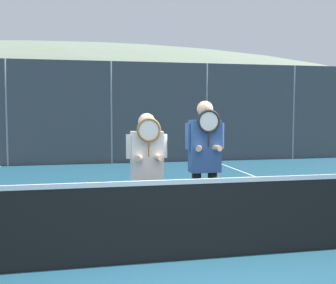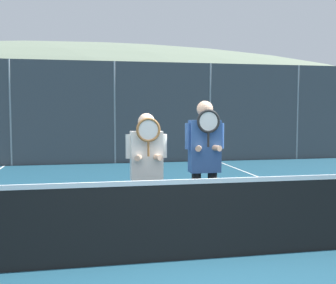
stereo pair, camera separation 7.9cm
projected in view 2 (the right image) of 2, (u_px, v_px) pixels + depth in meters
ground_plane at (171, 261)px, 4.89m from camera, size 120.00×120.00×0.00m
hill_distant at (92, 123)px, 62.55m from camera, size 111.18×61.77×21.62m
clubhouse_building at (101, 107)px, 22.79m from camera, size 19.21×5.50×3.81m
fence_back at (115, 113)px, 13.90m from camera, size 19.73×0.06×3.37m
tennis_net at (171, 219)px, 4.85m from camera, size 9.42×0.09×1.05m
court_line_right_sideline at (311, 197)px, 8.49m from camera, size 0.05×16.00×0.01m
player_leftmost at (147, 164)px, 5.61m from camera, size 0.56×0.34×1.71m
player_center_left at (205, 157)px, 5.76m from camera, size 0.55×0.34×1.88m
car_left_of_center at (99, 132)px, 17.30m from camera, size 4.31×2.04×1.70m
car_center at (214, 131)px, 18.02m from camera, size 4.28×2.06×1.72m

